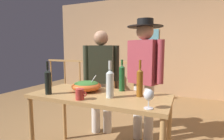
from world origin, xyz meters
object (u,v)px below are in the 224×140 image
object	(u,v)px
wine_bottle_green	(122,78)
framed_picture	(149,38)
wine_bottle_clear	(110,83)
person_standing_left	(101,75)
tv_console	(101,83)
wine_bottle_amber	(140,82)
salad_bowl	(86,86)
flat_screen_tv	(100,68)
stair_railing	(102,74)
person_standing_right	(144,70)
wine_bottle_dark	(48,81)
serving_table	(99,102)
mug_red	(80,94)
wine_glass	(149,96)

from	to	relation	value
wine_bottle_green	framed_picture	bearing A→B (deg)	96.07
wine_bottle_clear	person_standing_left	bearing A→B (deg)	122.35
tv_console	wine_bottle_amber	xyz separation A→B (m)	(1.96, -2.98, 0.71)
framed_picture	person_standing_left	world-z (taller)	framed_picture
salad_bowl	flat_screen_tv	bearing A→B (deg)	114.20
stair_railing	person_standing_right	world-z (taller)	person_standing_right
stair_railing	tv_console	distance (m)	0.84
stair_railing	wine_bottle_clear	xyz separation A→B (m)	(1.33, -2.49, 0.32)
framed_picture	wine_bottle_dark	size ratio (longest dim) A/B	1.46
serving_table	mug_red	distance (m)	0.30
wine_bottle_amber	mug_red	size ratio (longest dim) A/B	3.14
stair_railing	mug_red	xyz separation A→B (m)	(1.09, -2.67, 0.22)
serving_table	salad_bowl	distance (m)	0.27
wine_glass	wine_bottle_amber	xyz separation A→B (m)	(-0.16, 0.33, 0.04)
wine_glass	person_standing_right	bearing A→B (deg)	105.37
mug_red	framed_picture	bearing A→B (deg)	91.28
mug_red	person_standing_left	distance (m)	0.97
wine_glass	person_standing_left	distance (m)	1.31
wine_bottle_dark	person_standing_right	bearing A→B (deg)	47.09
wine_bottle_clear	person_standing_right	bearing A→B (deg)	77.61
tv_console	wine_bottle_green	distance (m)	3.37
serving_table	wine_bottle_dark	world-z (taller)	wine_bottle_dark
framed_picture	mug_red	world-z (taller)	framed_picture
flat_screen_tv	salad_bowl	xyz separation A→B (m)	(1.33, -2.96, 0.14)
flat_screen_tv	wine_bottle_clear	bearing A→B (deg)	-61.35
framed_picture	flat_screen_tv	world-z (taller)	framed_picture
wine_glass	tv_console	bearing A→B (deg)	122.64
person_standing_right	wine_glass	bearing A→B (deg)	127.10
wine_bottle_amber	wine_bottle_dark	distance (m)	0.98
tv_console	person_standing_left	world-z (taller)	person_standing_left
framed_picture	serving_table	distance (m)	3.47
wine_bottle_clear	mug_red	world-z (taller)	wine_bottle_clear
flat_screen_tv	wine_glass	xyz separation A→B (m)	(2.12, -3.28, 0.19)
wine_bottle_dark	wine_bottle_green	world-z (taller)	wine_bottle_green
serving_table	wine_bottle_green	world-z (taller)	wine_bottle_green
serving_table	salad_bowl	world-z (taller)	salad_bowl
stair_railing	serving_table	xyz separation A→B (m)	(1.17, -2.42, 0.09)
wine_glass	wine_bottle_dark	size ratio (longest dim) A/B	0.46
flat_screen_tv	wine_bottle_dark	world-z (taller)	wine_bottle_dark
tv_console	person_standing_right	xyz separation A→B (m)	(1.86, -2.37, 0.77)
wine_bottle_amber	wine_bottle_clear	size ratio (longest dim) A/B	1.01
serving_table	mug_red	world-z (taller)	mug_red
tv_console	wine_bottle_clear	distance (m)	3.64
wine_bottle_dark	flat_screen_tv	bearing A→B (deg)	107.55
salad_bowl	wine_glass	world-z (taller)	salad_bowl
person_standing_left	mug_red	bearing A→B (deg)	82.78
stair_railing	wine_bottle_amber	distance (m)	2.84
stair_railing	salad_bowl	xyz separation A→B (m)	(0.96, -2.34, 0.23)
salad_bowl	person_standing_left	size ratio (longest dim) A/B	0.22
person_standing_right	wine_bottle_amber	bearing A→B (deg)	120.72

